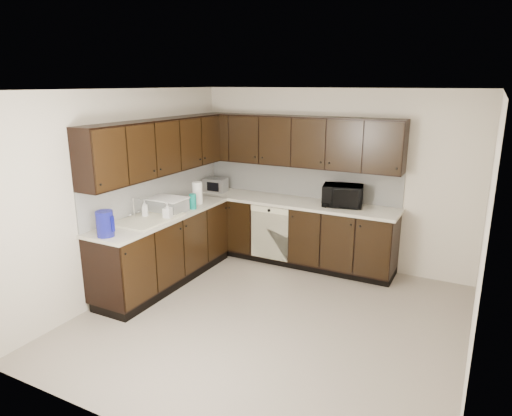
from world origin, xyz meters
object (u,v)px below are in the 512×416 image
at_px(microwave, 343,196).
at_px(storage_bin, 168,205).
at_px(toaster_oven, 216,185).
at_px(blue_pitcher, 105,224).
at_px(sink, 148,225).

distance_m(microwave, storage_bin, 2.35).
relative_size(toaster_oven, blue_pitcher, 1.16).
distance_m(microwave, toaster_oven, 1.99).
height_order(sink, toaster_oven, sink).
height_order(microwave, blue_pitcher, microwave).
bearing_deg(microwave, sink, -150.10).
height_order(toaster_oven, blue_pitcher, blue_pitcher).
bearing_deg(blue_pitcher, toaster_oven, 82.65).
relative_size(sink, microwave, 1.55).
distance_m(storage_bin, blue_pitcher, 1.11).
bearing_deg(microwave, toaster_oven, 169.70).
xyz_separation_m(sink, toaster_oven, (-0.07, 1.67, 0.16)).
distance_m(toaster_oven, storage_bin, 1.26).
bearing_deg(microwave, storage_bin, -157.91).
bearing_deg(sink, toaster_oven, 92.36).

